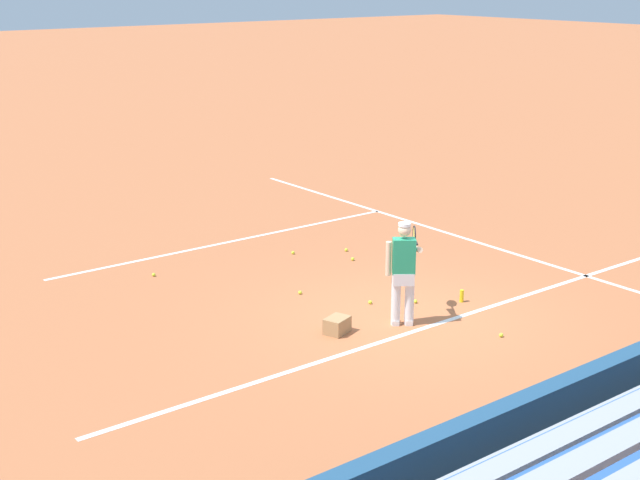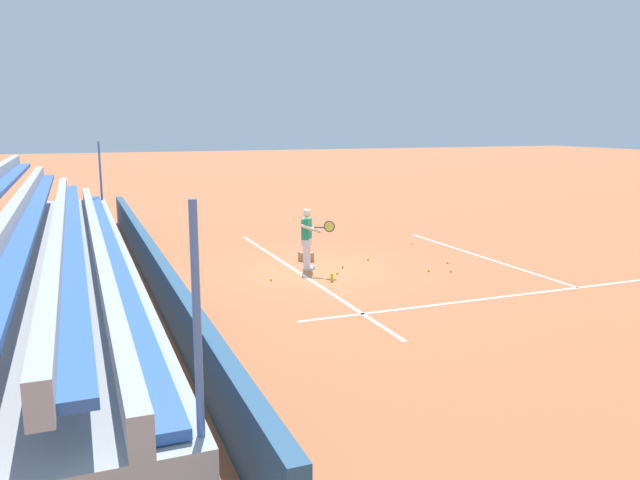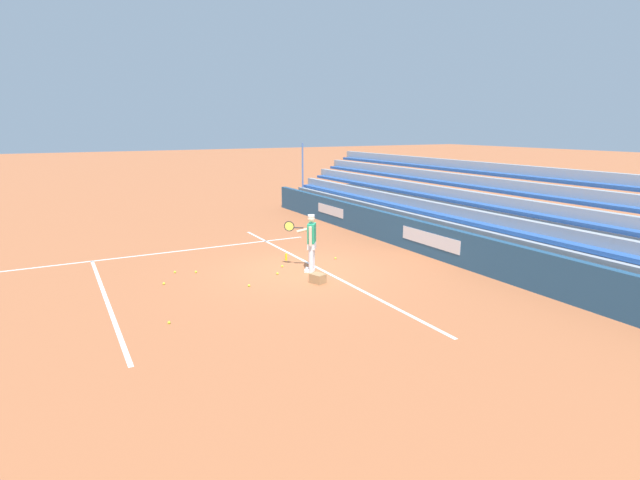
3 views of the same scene
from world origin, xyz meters
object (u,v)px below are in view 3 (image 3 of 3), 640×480
(tennis_player, at_px, (311,242))
(tennis_ball_far_left, at_px, (164,284))
(tennis_ball_toward_net, at_px, (249,286))
(tennis_ball_near_player, at_px, (282,266))
(ball_box_cardboard, at_px, (318,278))
(tennis_ball_midcourt, at_px, (169,322))
(tennis_ball_stray_back, at_px, (175,272))
(tennis_ball_far_right, at_px, (196,272))
(water_bottle, at_px, (286,257))
(tennis_ball_on_baseline, at_px, (335,258))
(tennis_ball_by_box, at_px, (277,273))

(tennis_player, bearing_deg, tennis_ball_far_left, 79.22)
(tennis_ball_toward_net, height_order, tennis_ball_near_player, same)
(ball_box_cardboard, distance_m, tennis_ball_far_left, 4.21)
(ball_box_cardboard, distance_m, tennis_ball_midcourt, 4.38)
(tennis_player, relative_size, ball_box_cardboard, 4.29)
(tennis_ball_near_player, bearing_deg, tennis_ball_stray_back, 72.92)
(tennis_ball_toward_net, xyz_separation_m, tennis_ball_far_right, (1.97, 0.92, 0.00))
(tennis_ball_stray_back, bearing_deg, water_bottle, -94.22)
(tennis_ball_near_player, bearing_deg, ball_box_cardboard, -173.66)
(tennis_ball_on_baseline, bearing_deg, tennis_ball_near_player, 91.10)
(tennis_ball_near_player, height_order, water_bottle, water_bottle)
(tennis_player, bearing_deg, tennis_ball_far_right, 64.20)
(tennis_ball_far_right, bearing_deg, water_bottle, -89.52)
(tennis_ball_on_baseline, bearing_deg, tennis_ball_far_left, 90.81)
(tennis_ball_midcourt, xyz_separation_m, tennis_ball_far_right, (3.59, -1.55, 0.00))
(ball_box_cardboard, xyz_separation_m, tennis_ball_near_player, (1.91, 0.21, -0.10))
(tennis_ball_far_left, bearing_deg, tennis_player, -100.78)
(ball_box_cardboard, distance_m, tennis_ball_near_player, 1.92)
(tennis_ball_on_baseline, bearing_deg, tennis_ball_stray_back, 79.73)
(tennis_ball_midcourt, height_order, tennis_ball_far_right, same)
(ball_box_cardboard, bearing_deg, tennis_ball_on_baseline, -41.27)
(ball_box_cardboard, bearing_deg, tennis_ball_by_box, 27.64)
(tennis_ball_on_baseline, bearing_deg, tennis_ball_midcourt, 116.49)
(tennis_ball_toward_net, bearing_deg, water_bottle, -45.37)
(tennis_ball_on_baseline, bearing_deg, tennis_ball_toward_net, 111.20)
(tennis_ball_on_baseline, xyz_separation_m, tennis_ball_by_box, (-0.68, 2.36, 0.00))
(tennis_ball_midcourt, distance_m, tennis_ball_by_box, 4.26)
(tennis_ball_midcourt, height_order, tennis_ball_on_baseline, same)
(tennis_ball_stray_back, bearing_deg, tennis_ball_on_baseline, -100.27)
(tennis_ball_near_player, relative_size, tennis_ball_stray_back, 1.00)
(ball_box_cardboard, relative_size, tennis_ball_on_baseline, 6.06)
(tennis_player, xyz_separation_m, tennis_ball_stray_back, (1.76, 3.61, -0.86))
(tennis_ball_by_box, distance_m, water_bottle, 1.60)
(ball_box_cardboard, relative_size, tennis_ball_by_box, 6.06)
(tennis_player, height_order, tennis_ball_toward_net, tennis_player)
(ball_box_cardboard, distance_m, water_bottle, 2.59)
(ball_box_cardboard, bearing_deg, tennis_ball_near_player, 6.34)
(tennis_ball_far_left, xyz_separation_m, tennis_ball_near_player, (0.04, -3.56, 0.00))
(ball_box_cardboard, height_order, tennis_ball_on_baseline, ball_box_cardboard)
(tennis_ball_toward_net, xyz_separation_m, tennis_ball_midcourt, (-1.62, 2.47, 0.00))
(tennis_ball_on_baseline, distance_m, water_bottle, 1.61)
(ball_box_cardboard, relative_size, tennis_ball_stray_back, 6.06)
(ball_box_cardboard, xyz_separation_m, water_bottle, (2.58, -0.23, -0.02))
(tennis_player, xyz_separation_m, tennis_ball_midcourt, (-2.11, 4.61, -0.86))
(tennis_ball_toward_net, distance_m, tennis_ball_by_box, 1.32)
(tennis_player, distance_m, tennis_ball_far_right, 3.51)
(tennis_ball_toward_net, xyz_separation_m, tennis_ball_stray_back, (2.26, 1.47, 0.00))
(tennis_ball_midcourt, xyz_separation_m, tennis_ball_by_box, (2.29, -3.60, 0.00))
(tennis_ball_far_right, bearing_deg, tennis_ball_toward_net, -155.02)
(tennis_ball_far_left, distance_m, tennis_ball_by_box, 3.18)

